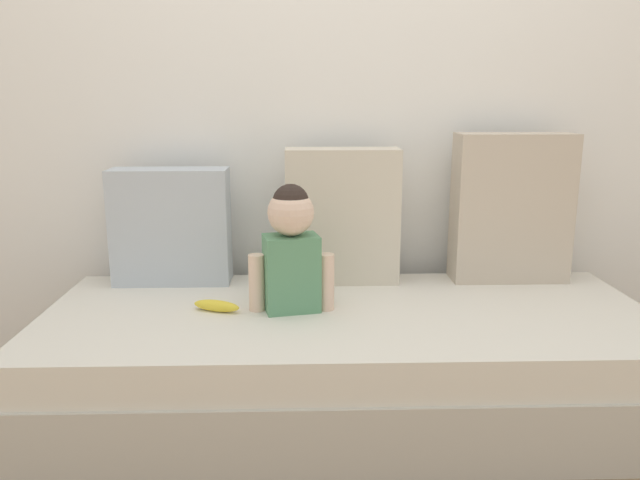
{
  "coord_description": "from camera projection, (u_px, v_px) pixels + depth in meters",
  "views": [
    {
      "loc": [
        -0.16,
        -2.03,
        1.09
      ],
      "look_at": [
        -0.1,
        0.0,
        0.62
      ],
      "focal_mm": 34.71,
      "sensor_mm": 36.0,
      "label": 1
    }
  ],
  "objects": [
    {
      "name": "ground_plane",
      "position": [
        347.0,
        407.0,
        2.23
      ],
      "size": [
        12.0,
        12.0,
        0.0
      ],
      "primitive_type": "plane",
      "color": "#93704C"
    },
    {
      "name": "throw_pillow_center",
      "position": [
        342.0,
        216.0,
        2.43
      ],
      "size": [
        0.44,
        0.16,
        0.53
      ],
      "primitive_type": "cube",
      "color": "beige",
      "rests_on": "couch"
    },
    {
      "name": "throw_pillow_right",
      "position": [
        511.0,
        208.0,
        2.44
      ],
      "size": [
        0.45,
        0.16,
        0.58
      ],
      "primitive_type": "cube",
      "color": "#C1B29E",
      "rests_on": "couch"
    },
    {
      "name": "toddler",
      "position": [
        291.0,
        246.0,
        2.1
      ],
      "size": [
        0.29,
        0.16,
        0.44
      ],
      "color": "#568E66",
      "rests_on": "couch"
    },
    {
      "name": "throw_pillow_left",
      "position": [
        171.0,
        226.0,
        2.42
      ],
      "size": [
        0.45,
        0.16,
        0.45
      ],
      "primitive_type": "cube",
      "color": "#B2BCC6",
      "rests_on": "couch"
    },
    {
      "name": "couch",
      "position": [
        348.0,
        360.0,
        2.19
      ],
      "size": [
        2.16,
        0.91,
        0.37
      ],
      "color": "beige",
      "rests_on": "ground"
    },
    {
      "name": "back_wall",
      "position": [
        340.0,
        67.0,
        2.52
      ],
      "size": [
        5.36,
        0.1,
        2.42
      ],
      "primitive_type": "cube",
      "color": "white",
      "rests_on": "ground"
    },
    {
      "name": "banana",
      "position": [
        217.0,
        306.0,
        2.13
      ],
      "size": [
        0.17,
        0.1,
        0.04
      ],
      "primitive_type": "ellipsoid",
      "rotation": [
        0.0,
        0.0,
        -0.34
      ],
      "color": "yellow",
      "rests_on": "couch"
    }
  ]
}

